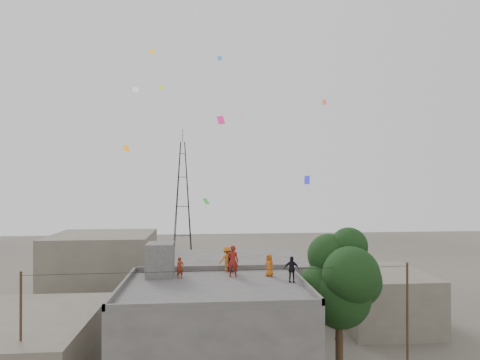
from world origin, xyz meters
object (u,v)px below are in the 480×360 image
object	(u,v)px
stair_head_box	(160,259)
tree	(341,280)
transmission_tower	(183,200)
person_red_adult	(233,261)
person_dark_adult	(291,269)

from	to	relation	value
stair_head_box	tree	world-z (taller)	tree
tree	stair_head_box	bearing A→B (deg)	169.26
tree	transmission_tower	size ratio (longest dim) A/B	0.45
stair_head_box	tree	xyz separation A→B (m)	(10.57, -2.00, -1.00)
transmission_tower	person_red_adult	bearing A→B (deg)	-82.26
transmission_tower	person_red_adult	size ratio (longest dim) A/B	10.59
stair_head_box	tree	distance (m)	10.80
person_red_adult	person_dark_adult	xyz separation A→B (m)	(3.24, -1.56, -0.21)
stair_head_box	tree	size ratio (longest dim) A/B	0.22
person_red_adult	person_dark_adult	distance (m)	3.60
stair_head_box	person_dark_adult	size ratio (longest dim) A/B	1.37
stair_head_box	person_red_adult	xyz separation A→B (m)	(4.36, -0.59, -0.06)
stair_head_box	person_red_adult	size ratio (longest dim) A/B	1.06
tree	transmission_tower	world-z (taller)	transmission_tower
transmission_tower	person_dark_adult	xyz separation A→B (m)	(8.40, -39.55, -2.24)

